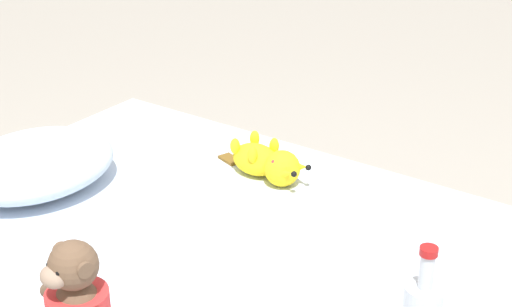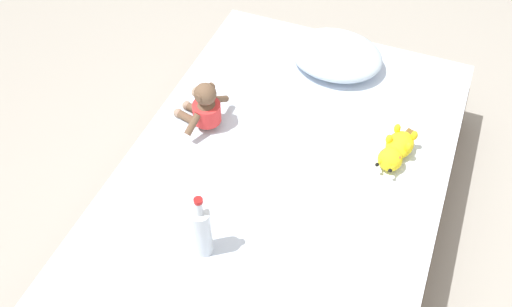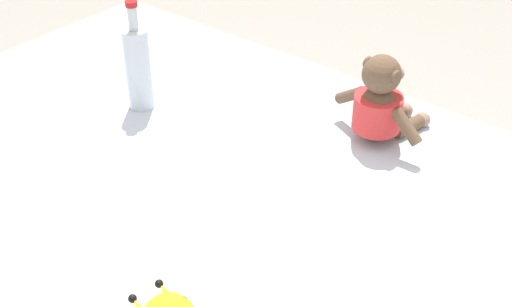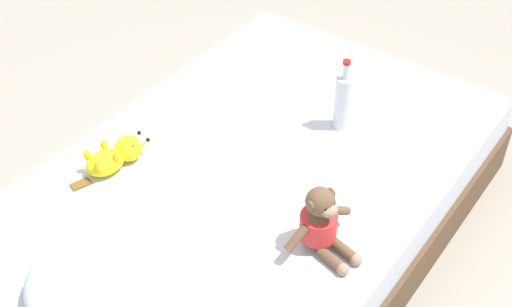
# 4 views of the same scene
# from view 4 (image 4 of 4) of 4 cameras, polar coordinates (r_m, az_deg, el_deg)

# --- Properties ---
(ground_plane) EXTENTS (16.00, 16.00, 0.00)m
(ground_plane) POSITION_cam_4_polar(r_m,az_deg,el_deg) (2.76, -0.53, -7.20)
(ground_plane) COLOR #9E998E
(bed) EXTENTS (1.32, 2.07, 0.38)m
(bed) POSITION_cam_4_polar(r_m,az_deg,el_deg) (2.63, -0.56, -4.45)
(bed) COLOR brown
(bed) RESTS_ON ground_plane
(pillow) EXTENTS (0.48, 0.41, 0.13)m
(pillow) POSITION_cam_4_polar(r_m,az_deg,el_deg) (2.09, -13.50, -11.12)
(pillow) COLOR silver
(pillow) RESTS_ON bed
(plush_monkey) EXTENTS (0.24, 0.29, 0.24)m
(plush_monkey) POSITION_cam_4_polar(r_m,az_deg,el_deg) (2.17, 5.49, -5.89)
(plush_monkey) COLOR brown
(plush_monkey) RESTS_ON bed
(plush_yellow_creature) EXTENTS (0.14, 0.33, 0.10)m
(plush_yellow_creature) POSITION_cam_4_polar(r_m,az_deg,el_deg) (2.53, -11.75, -0.20)
(plush_yellow_creature) COLOR yellow
(plush_yellow_creature) RESTS_ON bed
(glass_bottle) EXTENTS (0.07, 0.07, 0.30)m
(glass_bottle) POSITION_cam_4_polar(r_m,az_deg,el_deg) (2.65, 7.30, 4.40)
(glass_bottle) COLOR silver
(glass_bottle) RESTS_ON bed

